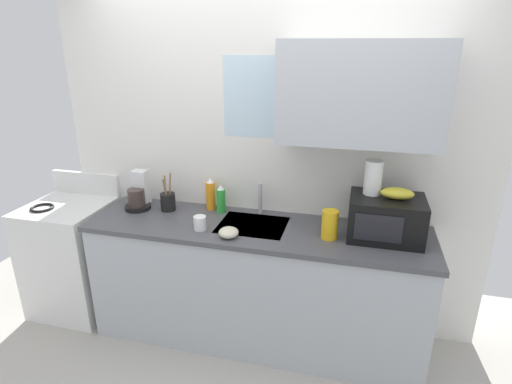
{
  "coord_description": "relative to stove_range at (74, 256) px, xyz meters",
  "views": [
    {
      "loc": [
        0.64,
        -2.46,
        2.08
      ],
      "look_at": [
        0.0,
        0.0,
        1.15
      ],
      "focal_mm": 28.82,
      "sensor_mm": 36.0,
      "label": 1
    }
  ],
  "objects": [
    {
      "name": "dish_soap_bottle_orange",
      "position": [
        1.11,
        0.21,
        0.56
      ],
      "size": [
        0.07,
        0.07,
        0.24
      ],
      "color": "orange",
      "rests_on": "counter_unit"
    },
    {
      "name": "dish_soap_bottle_green",
      "position": [
        1.21,
        0.18,
        0.54
      ],
      "size": [
        0.07,
        0.07,
        0.21
      ],
      "color": "green",
      "rests_on": "counter_unit"
    },
    {
      "name": "kitchen_wall_assembly",
      "position": [
        1.64,
        0.3,
        0.9
      ],
      "size": [
        3.11,
        0.42,
        2.5
      ],
      "color": "white",
      "rests_on": "ground"
    },
    {
      "name": "cereal_canister",
      "position": [
        2.01,
        -0.05,
        0.54
      ],
      "size": [
        0.1,
        0.1,
        0.19
      ],
      "primitive_type": "cylinder",
      "color": "gold",
      "rests_on": "counter_unit"
    },
    {
      "name": "sink_faucet",
      "position": [
        1.49,
        0.24,
        0.56
      ],
      "size": [
        0.03,
        0.03,
        0.23
      ],
      "primitive_type": "cylinder",
      "color": "#B2B5BA",
      "rests_on": "counter_unit"
    },
    {
      "name": "banana_bunch",
      "position": [
        2.4,
        0.05,
        0.75
      ],
      "size": [
        0.2,
        0.11,
        0.07
      ],
      "primitive_type": "ellipsoid",
      "color": "gold",
      "rests_on": "microwave"
    },
    {
      "name": "stove_range",
      "position": [
        0.0,
        0.0,
        0.0
      ],
      "size": [
        0.6,
        0.6,
        1.08
      ],
      "color": "white",
      "rests_on": "ground"
    },
    {
      "name": "counter_unit",
      "position": [
        1.52,
        -0.0,
        0.0
      ],
      "size": [
        2.34,
        0.63,
        0.9
      ],
      "color": "#B2B7BC",
      "rests_on": "ground"
    },
    {
      "name": "coffee_maker",
      "position": [
        0.58,
        0.1,
        0.55
      ],
      "size": [
        0.19,
        0.21,
        0.28
      ],
      "color": "black",
      "rests_on": "counter_unit"
    },
    {
      "name": "utensil_crock",
      "position": [
        0.81,
        0.12,
        0.51
      ],
      "size": [
        0.11,
        0.11,
        0.29
      ],
      "color": "black",
      "rests_on": "counter_unit"
    },
    {
      "name": "paper_towel_roll",
      "position": [
        2.25,
        0.1,
        0.82
      ],
      "size": [
        0.11,
        0.11,
        0.22
      ],
      "primitive_type": "cylinder",
      "color": "white",
      "rests_on": "microwave"
    },
    {
      "name": "small_bowl",
      "position": [
        1.39,
        -0.2,
        0.47
      ],
      "size": [
        0.13,
        0.13,
        0.06
      ],
      "primitive_type": "ellipsoid",
      "color": "beige",
      "rests_on": "counter_unit"
    },
    {
      "name": "microwave",
      "position": [
        2.35,
        0.04,
        0.58
      ],
      "size": [
        0.46,
        0.35,
        0.27
      ],
      "color": "black",
      "rests_on": "counter_unit"
    },
    {
      "name": "mug_white",
      "position": [
        1.17,
        -0.14,
        0.49
      ],
      "size": [
        0.08,
        0.08,
        0.09
      ],
      "primitive_type": "cylinder",
      "color": "white",
      "rests_on": "counter_unit"
    }
  ]
}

